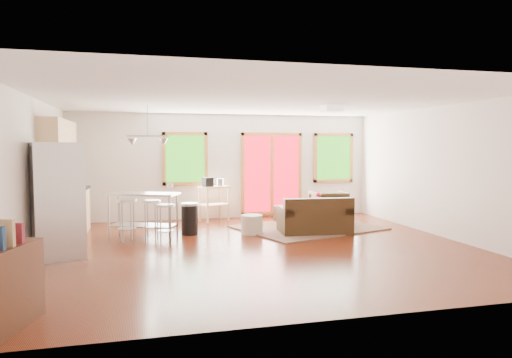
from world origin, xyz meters
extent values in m
cube|color=#3D1308|center=(0.00, 0.00, -0.01)|extent=(7.50, 7.00, 0.02)
cube|color=white|center=(0.00, 0.00, 2.61)|extent=(7.50, 7.00, 0.02)
cube|color=silver|center=(0.00, 3.51, 1.30)|extent=(7.50, 0.02, 2.60)
cube|color=silver|center=(-3.76, 0.00, 1.30)|extent=(0.02, 7.00, 2.60)
cube|color=silver|center=(3.76, 0.00, 1.30)|extent=(0.02, 7.00, 2.60)
cube|color=silver|center=(0.00, -3.51, 1.30)|extent=(7.50, 0.02, 2.60)
cube|color=#1F6111|center=(-1.00, 3.46, 1.50)|extent=(0.94, 0.02, 1.14)
cube|color=#AC6A31|center=(-1.00, 3.46, 2.11)|extent=(1.10, 0.05, 0.08)
cube|color=#AC6A31|center=(-1.00, 3.46, 0.89)|extent=(1.10, 0.05, 0.08)
cube|color=#AC6A31|center=(-1.51, 3.46, 1.50)|extent=(0.08, 0.05, 1.30)
cube|color=#AC6A31|center=(-0.49, 3.46, 1.50)|extent=(0.08, 0.05, 1.30)
cube|color=red|center=(1.20, 3.46, 1.10)|extent=(1.44, 0.02, 1.94)
cube|color=#AC6A31|center=(1.20, 3.46, 2.11)|extent=(1.60, 0.05, 0.08)
cube|color=#AC6A31|center=(1.20, 3.46, 0.09)|extent=(1.60, 0.05, 0.08)
cube|color=#AC6A31|center=(0.44, 3.46, 1.10)|extent=(0.08, 0.05, 2.10)
cube|color=#AC6A31|center=(1.96, 3.46, 1.10)|extent=(0.08, 0.05, 2.10)
cube|color=#AC6A31|center=(1.20, 3.46, 1.10)|extent=(0.08, 0.05, 1.94)
cube|color=#1F6111|center=(2.90, 3.46, 1.50)|extent=(0.94, 0.02, 1.14)
cube|color=#AC6A31|center=(2.90, 3.46, 2.11)|extent=(1.10, 0.05, 0.08)
cube|color=#AC6A31|center=(2.90, 3.46, 0.89)|extent=(1.10, 0.05, 0.08)
cube|color=#AC6A31|center=(2.39, 3.46, 1.50)|extent=(0.08, 0.05, 1.30)
cube|color=#AC6A31|center=(3.41, 3.46, 1.50)|extent=(0.08, 0.05, 1.30)
cube|color=#4E5D3E|center=(1.51, 1.60, 0.01)|extent=(3.42, 3.00, 0.03)
cube|color=black|center=(1.43, 1.03, 0.20)|extent=(1.50, 0.93, 0.40)
cube|color=black|center=(1.40, 0.72, 0.58)|extent=(1.44, 0.31, 0.36)
cube|color=black|center=(0.81, 1.08, 0.48)|extent=(0.26, 0.82, 0.15)
cube|color=black|center=(2.05, 0.98, 0.48)|extent=(0.26, 0.82, 0.15)
cube|color=black|center=(1.12, 1.10, 0.46)|extent=(0.63, 0.57, 0.11)
cube|color=black|center=(1.75, 1.05, 0.46)|extent=(0.63, 0.57, 0.11)
cube|color=#3D1F10|center=(2.07, 2.02, 0.41)|extent=(1.20, 0.87, 0.04)
cube|color=#3D1F10|center=(1.58, 1.89, 0.19)|extent=(0.08, 0.08, 0.39)
cube|color=#3D1F10|center=(2.47, 1.69, 0.19)|extent=(0.08, 0.08, 0.39)
cube|color=#3D1F10|center=(1.68, 2.36, 0.19)|extent=(0.08, 0.08, 0.39)
cube|color=#3D1F10|center=(2.57, 2.16, 0.19)|extent=(0.08, 0.08, 0.39)
imported|color=black|center=(2.33, 2.44, 0.40)|extent=(0.82, 0.78, 0.80)
cube|color=black|center=(1.33, 2.42, 0.19)|extent=(0.62, 0.62, 0.38)
cylinder|color=beige|center=(0.15, 1.27, 0.19)|extent=(0.52, 0.52, 0.39)
imported|color=silver|center=(1.90, 2.01, 0.50)|extent=(0.24, 0.25, 0.20)
sphere|color=#BE193E|center=(1.94, 2.02, 0.66)|extent=(0.09, 0.09, 0.08)
sphere|color=#BE193E|center=(1.87, 1.99, 0.68)|extent=(0.09, 0.09, 0.08)
sphere|color=#BE193E|center=(1.91, 2.05, 0.71)|extent=(0.09, 0.09, 0.08)
imported|color=maroon|center=(2.06, 1.63, 0.54)|extent=(0.21, 0.11, 0.29)
cube|color=tan|center=(-3.45, 1.70, 0.45)|extent=(0.60, 2.20, 0.90)
cube|color=black|center=(-3.45, 1.70, 0.92)|extent=(0.64, 2.24, 0.04)
cube|color=tan|center=(-3.57, 1.70, 1.95)|extent=(0.36, 2.20, 0.70)
cylinder|color=#B7BABC|center=(-3.45, 1.20, 1.03)|extent=(0.12, 0.12, 0.18)
cube|color=black|center=(-3.45, 2.10, 1.04)|extent=(0.22, 0.18, 0.20)
cube|color=#B7BABC|center=(-3.35, 0.06, 0.93)|extent=(0.93, 0.92, 1.86)
cube|color=gray|center=(-3.01, 0.17, 0.93)|extent=(0.24, 0.65, 1.81)
cylinder|color=gray|center=(-2.92, -0.04, 1.08)|extent=(0.03, 0.03, 1.24)
cylinder|color=gray|center=(-3.06, 0.39, 1.08)|extent=(0.03, 0.03, 1.24)
cube|color=#B7BABC|center=(-2.01, 1.49, 0.86)|extent=(1.49, 1.07, 0.04)
cube|color=gray|center=(-2.01, 1.49, 0.23)|extent=(1.37, 0.96, 0.03)
cylinder|color=gray|center=(-2.67, 1.55, 0.42)|extent=(0.05, 0.05, 0.84)
cylinder|color=gray|center=(-1.53, 1.04, 0.42)|extent=(0.05, 0.05, 0.84)
cylinder|color=gray|center=(-2.50, 1.94, 0.42)|extent=(0.05, 0.05, 0.84)
cylinder|color=gray|center=(-1.35, 1.43, 0.42)|extent=(0.05, 0.05, 0.84)
imported|color=white|center=(-1.48, 1.54, 1.01)|extent=(0.15, 0.14, 0.12)
cylinder|color=#B7BABC|center=(-2.32, 1.10, 0.78)|extent=(0.46, 0.46, 0.04)
cylinder|color=gray|center=(-2.24, 1.22, 0.38)|extent=(0.03, 0.03, 0.76)
cylinder|color=gray|center=(-2.44, 1.17, 0.38)|extent=(0.03, 0.03, 0.76)
cylinder|color=gray|center=(-2.39, 0.97, 0.38)|extent=(0.03, 0.03, 0.76)
cylinder|color=gray|center=(-2.19, 1.02, 0.38)|extent=(0.03, 0.03, 0.76)
cylinder|color=gray|center=(-2.32, 1.10, 0.25)|extent=(0.42, 0.42, 0.02)
cylinder|color=#B7BABC|center=(-1.86, 1.25, 0.74)|extent=(0.43, 0.43, 0.04)
cylinder|color=gray|center=(-1.74, 1.32, 0.36)|extent=(0.03, 0.03, 0.72)
cylinder|color=gray|center=(-1.93, 1.37, 0.36)|extent=(0.03, 0.03, 0.72)
cylinder|color=gray|center=(-1.98, 1.18, 0.36)|extent=(0.03, 0.03, 0.72)
cylinder|color=gray|center=(-1.79, 1.14, 0.36)|extent=(0.03, 0.03, 0.72)
cylinder|color=gray|center=(-1.86, 1.25, 0.23)|extent=(0.39, 0.39, 0.02)
cylinder|color=#B7BABC|center=(-1.61, 0.85, 0.70)|extent=(0.35, 0.35, 0.04)
cylinder|color=gray|center=(-1.51, 0.94, 0.34)|extent=(0.02, 0.02, 0.68)
cylinder|color=gray|center=(-1.70, 0.94, 0.34)|extent=(0.02, 0.02, 0.68)
cylinder|color=gray|center=(-1.70, 0.76, 0.34)|extent=(0.02, 0.02, 0.68)
cylinder|color=gray|center=(-1.52, 0.75, 0.34)|extent=(0.02, 0.02, 0.68)
cylinder|color=gray|center=(-1.61, 0.85, 0.22)|extent=(0.32, 0.32, 0.01)
cylinder|color=black|center=(-1.09, 1.52, 0.30)|extent=(0.42, 0.42, 0.60)
cylinder|color=#B7BABC|center=(-1.09, 1.52, 0.62)|extent=(0.44, 0.44, 0.05)
cube|color=tan|center=(-0.35, 3.10, 0.82)|extent=(0.82, 0.69, 0.04)
cube|color=tan|center=(-0.35, 3.10, 0.40)|extent=(0.77, 0.65, 0.03)
cube|color=tan|center=(-0.55, 2.81, 0.42)|extent=(0.05, 0.05, 0.83)
cube|color=tan|center=(-0.01, 3.05, 0.42)|extent=(0.05, 0.05, 0.83)
cube|color=tan|center=(-0.69, 3.14, 0.42)|extent=(0.05, 0.05, 0.83)
cube|color=tan|center=(-0.15, 3.38, 0.42)|extent=(0.05, 0.05, 0.83)
cube|color=black|center=(-0.51, 3.02, 0.95)|extent=(0.28, 0.27, 0.22)
cylinder|color=#B7BABC|center=(-0.19, 3.17, 0.93)|extent=(0.21, 0.21, 0.18)
cube|color=#3D1F10|center=(-3.35, -2.96, 0.41)|extent=(0.62, 0.99, 0.82)
cube|color=tan|center=(-3.30, -2.98, 0.96)|extent=(0.19, 0.10, 0.27)
cube|color=maroon|center=(-3.26, -2.83, 0.93)|extent=(0.19, 0.10, 0.21)
cube|color=white|center=(1.60, 0.60, 2.53)|extent=(0.35, 0.35, 0.12)
cylinder|color=gray|center=(-1.90, 1.50, 2.30)|extent=(0.02, 0.02, 0.60)
cube|color=gray|center=(-1.90, 1.50, 2.00)|extent=(0.80, 0.04, 0.03)
cone|color=#B7BABC|center=(-2.20, 1.50, 1.88)|extent=(0.18, 0.18, 0.14)
cone|color=#B7BABC|center=(-1.60, 1.50, 1.88)|extent=(0.18, 0.18, 0.14)
camera|label=1|loc=(-2.00, -7.76, 1.78)|focal=32.00mm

